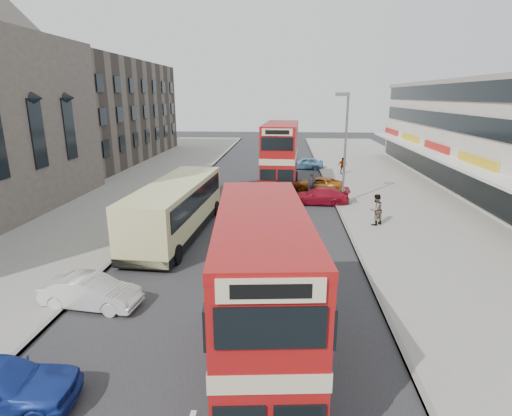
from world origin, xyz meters
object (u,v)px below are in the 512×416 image
at_px(car_right_a, 319,196).
at_px(car_left_front, 91,292).
at_px(bus_main, 262,296).
at_px(car_right_b, 317,184).
at_px(coach, 177,207).
at_px(car_right_c, 305,163).
at_px(pedestrian_far, 342,166).
at_px(cyclist, 311,190).
at_px(street_lamp, 345,141).
at_px(bus_second, 281,156).
at_px(pedestrian_near, 376,209).

bearing_deg(car_right_a, car_left_front, -29.53).
relative_size(bus_main, car_right_b, 2.04).
height_order(coach, car_left_front, coach).
xyz_separation_m(car_right_c, pedestrian_far, (3.62, -3.29, 0.32)).
distance_m(car_left_front, cyclist, 20.27).
distance_m(street_lamp, car_right_b, 6.18).
relative_size(car_right_b, pedestrian_far, 2.56).
bearing_deg(car_right_b, car_left_front, -21.03).
xyz_separation_m(car_right_a, cyclist, (-0.45, 1.88, 0.05)).
xyz_separation_m(bus_main, coach, (-5.65, 11.91, -0.81)).
bearing_deg(cyclist, pedestrian_far, 63.18).
bearing_deg(pedestrian_far, bus_second, -146.26).
height_order(bus_main, pedestrian_far, bus_main).
height_order(car_right_b, car_right_c, car_right_c).
relative_size(car_right_c, cyclist, 1.95).
height_order(bus_second, pedestrian_far, bus_second).
xyz_separation_m(car_left_front, car_right_a, (9.98, 16.00, 0.02)).
relative_size(bus_main, pedestrian_far, 5.21).
bearing_deg(car_right_c, car_right_b, -0.13).
distance_m(car_right_a, car_right_c, 14.98).
height_order(street_lamp, bus_second, street_lamp).
relative_size(pedestrian_near, cyclist, 0.97).
height_order(car_left_front, cyclist, cyclist).
distance_m(street_lamp, car_right_c, 15.66).
bearing_deg(coach, car_right_c, 72.55).
bearing_deg(street_lamp, car_right_a, 180.00).
relative_size(bus_main, cyclist, 4.32).
xyz_separation_m(bus_second, cyclist, (2.54, -3.10, -2.19)).
relative_size(bus_second, cyclist, 4.96).
height_order(car_right_b, pedestrian_near, pedestrian_near).
height_order(street_lamp, pedestrian_far, street_lamp).
xyz_separation_m(coach, car_right_c, (8.50, 22.47, -1.04)).
distance_m(pedestrian_near, cyclist, 7.94).
height_order(street_lamp, car_right_c, street_lamp).
bearing_deg(bus_second, cyclist, 132.35).
height_order(bus_second, car_right_a, bus_second).
relative_size(car_right_c, pedestrian_far, 2.35).
xyz_separation_m(coach, pedestrian_near, (11.89, 2.25, -0.57)).
xyz_separation_m(bus_main, cyclist, (2.74, 21.28, -1.83)).
bearing_deg(pedestrian_near, bus_main, 28.88).
relative_size(car_right_b, pedestrian_near, 2.17).
distance_m(street_lamp, car_left_front, 20.22).
distance_m(car_right_a, pedestrian_near, 6.08).
bearing_deg(bus_second, pedestrian_near, 123.63).
bearing_deg(car_right_a, coach, -47.31).
xyz_separation_m(coach, cyclist, (8.39, 9.37, -1.02)).
height_order(bus_second, car_right_c, bus_second).
bearing_deg(pedestrian_far, car_right_c, 124.52).
relative_size(street_lamp, car_left_front, 2.14).
xyz_separation_m(bus_main, car_left_front, (-6.80, 3.39, -1.90)).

